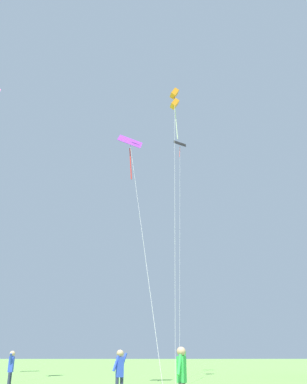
{
  "coord_description": "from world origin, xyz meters",
  "views": [
    {
      "loc": [
        -2.29,
        -4.78,
        1.41
      ],
      "look_at": [
        -1.28,
        25.19,
        13.07
      ],
      "focal_mm": 39.42,
      "sensor_mm": 36.0,
      "label": 1
    }
  ],
  "objects_px": {
    "kite_purple_streamer": "(131,151)",
    "kite_black_large": "(180,154)",
    "person_far_back": "(11,368)",
    "person_with_spool": "(120,371)",
    "kite_orange_box": "(175,101)",
    "person_near_tree": "(182,375)"
  },
  "relations": [
    {
      "from": "kite_purple_streamer",
      "to": "kite_black_large",
      "type": "bearing_deg",
      "value": 73.63
    },
    {
      "from": "person_far_back",
      "to": "person_with_spool",
      "type": "bearing_deg",
      "value": -43.31
    },
    {
      "from": "kite_orange_box",
      "to": "person_near_tree",
      "type": "xyz_separation_m",
      "value": [
        -1.61,
        -17.7,
        -19.5
      ]
    },
    {
      "from": "kite_orange_box",
      "to": "kite_purple_streamer",
      "type": "xyz_separation_m",
      "value": [
        -3.26,
        -6.32,
        -7.73
      ]
    },
    {
      "from": "kite_black_large",
      "to": "kite_purple_streamer",
      "type": "bearing_deg",
      "value": -106.37
    },
    {
      "from": "kite_purple_streamer",
      "to": "person_with_spool",
      "type": "bearing_deg",
      "value": -89.84
    },
    {
      "from": "kite_black_large",
      "to": "person_far_back",
      "type": "xyz_separation_m",
      "value": [
        -9.04,
        -19.21,
        -19.23
      ]
    },
    {
      "from": "person_near_tree",
      "to": "kite_purple_streamer",
      "type": "bearing_deg",
      "value": 98.25
    },
    {
      "from": "kite_black_large",
      "to": "person_with_spool",
      "type": "height_order",
      "value": "kite_black_large"
    },
    {
      "from": "person_with_spool",
      "to": "person_near_tree",
      "type": "distance_m",
      "value": 3.6
    },
    {
      "from": "kite_orange_box",
      "to": "kite_black_large",
      "type": "relative_size",
      "value": 0.97
    },
    {
      "from": "kite_orange_box",
      "to": "kite_black_large",
      "type": "bearing_deg",
      "value": 82.11
    },
    {
      "from": "person_with_spool",
      "to": "person_near_tree",
      "type": "bearing_deg",
      "value": -63.14
    },
    {
      "from": "kite_orange_box",
      "to": "person_far_back",
      "type": "distance_m",
      "value": 23.35
    },
    {
      "from": "kite_orange_box",
      "to": "person_with_spool",
      "type": "relative_size",
      "value": 13.65
    },
    {
      "from": "kite_orange_box",
      "to": "person_with_spool",
      "type": "height_order",
      "value": "kite_orange_box"
    },
    {
      "from": "kite_black_large",
      "to": "kite_purple_streamer",
      "type": "distance_m",
      "value": 17.64
    },
    {
      "from": "person_near_tree",
      "to": "person_with_spool",
      "type": "bearing_deg",
      "value": 116.86
    },
    {
      "from": "kite_black_large",
      "to": "person_far_back",
      "type": "bearing_deg",
      "value": -115.2
    },
    {
      "from": "kite_orange_box",
      "to": "person_with_spool",
      "type": "bearing_deg",
      "value": -102.58
    },
    {
      "from": "person_far_back",
      "to": "person_near_tree",
      "type": "height_order",
      "value": "person_near_tree"
    },
    {
      "from": "kite_black_large",
      "to": "kite_orange_box",
      "type": "bearing_deg",
      "value": -97.89
    }
  ]
}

